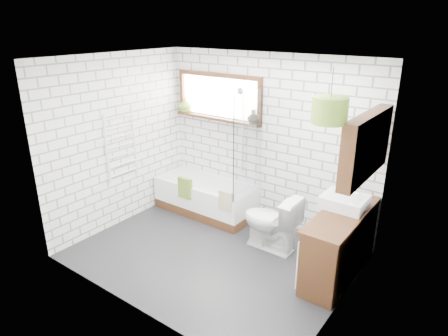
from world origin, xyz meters
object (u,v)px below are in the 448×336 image
Objects in this scene: vanity at (340,244)px; toilet at (270,221)px; pendant at (330,110)px; basin at (345,202)px; bathtub at (206,197)px.

vanity is 1.78× the size of toilet.
basin is at bearing 89.12° from pendant.
bathtub is 1.13× the size of vanity.
pendant is (-0.07, -0.55, 1.70)m from vanity.
toilet is 2.31× the size of pendant.
vanity is (2.34, -0.36, 0.15)m from bathtub.
basin is 0.63× the size of toilet.
vanity reaches higher than toilet.
bathtub is 2.02× the size of toilet.
vanity is 0.51m from basin.
pendant is (2.27, -0.91, 1.84)m from bathtub.
toilet reaches higher than bathtub.
pendant is (0.89, -0.56, 1.70)m from toilet.
basin reaches higher than vanity.
toilet is (1.38, -0.35, 0.14)m from bathtub.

